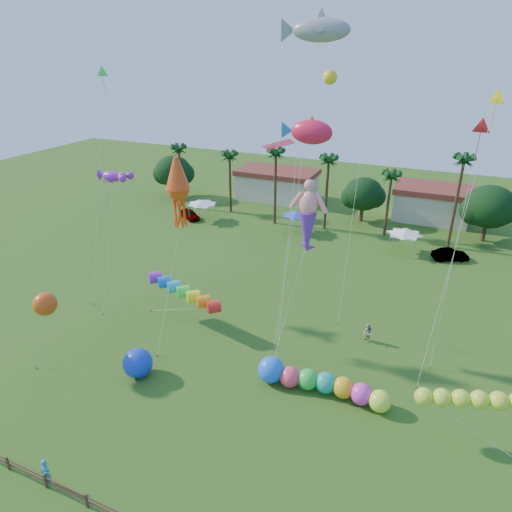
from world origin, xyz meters
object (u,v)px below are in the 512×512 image
at_px(blue_ball, 138,363).
at_px(spectator_a, 46,473).
at_px(spectator_b, 368,333).
at_px(car_b, 450,255).
at_px(caterpillar_inflatable, 317,382).
at_px(car_a, 190,214).

bearing_deg(blue_ball, spectator_a, -83.41).
bearing_deg(spectator_b, blue_ball, -103.80).
bearing_deg(car_b, blue_ball, 121.27).
relative_size(spectator_a, blue_ball, 0.80).
relative_size(spectator_a, caterpillar_inflatable, 0.19).
xyz_separation_m(spectator_a, blue_ball, (-1.15, 9.98, 0.22)).
distance_m(car_a, blue_ball, 34.88).
height_order(car_b, spectator_b, spectator_b).
bearing_deg(spectator_b, spectator_a, -84.06).
bearing_deg(spectator_a, spectator_b, 60.05).
xyz_separation_m(car_a, blue_ball, (14.81, -31.58, 0.45)).
bearing_deg(spectator_a, caterpillar_inflatable, 52.39).
bearing_deg(caterpillar_inflatable, spectator_a, -132.95).
distance_m(car_b, blue_ball, 37.97).
relative_size(caterpillar_inflatable, blue_ball, 4.33).
height_order(car_a, caterpillar_inflatable, caterpillar_inflatable).
xyz_separation_m(car_a, spectator_b, (29.91, -20.10, 0.17)).
bearing_deg(car_a, spectator_b, -91.91).
distance_m(spectator_a, blue_ball, 10.05).
relative_size(car_b, blue_ball, 1.81).
distance_m(spectator_b, blue_ball, 18.97).
bearing_deg(car_a, caterpillar_inflatable, -102.98).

